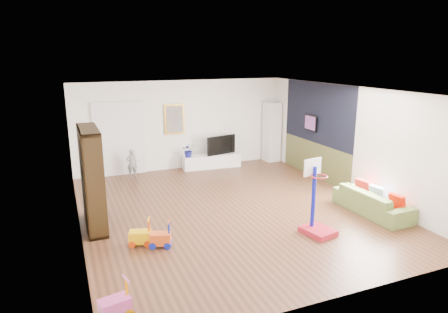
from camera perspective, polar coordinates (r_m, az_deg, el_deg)
name	(u,v)px	position (r m, az deg, el deg)	size (l,w,h in m)	color
floor	(231,209)	(9.23, 0.96, -7.51)	(6.50, 7.50, 0.00)	brown
ceiling	(231,90)	(8.59, 1.03, 9.44)	(6.50, 7.50, 0.00)	white
wall_back	(182,125)	(12.27, -5.99, 4.49)	(6.50, 0.00, 2.70)	white
wall_front	(340,212)	(5.73, 16.19, -7.59)	(6.50, 0.00, 2.70)	white
wall_left	(75,167)	(8.13, -20.54, -1.45)	(0.00, 7.50, 2.70)	white
wall_right	(350,140)	(10.51, 17.50, 2.23)	(0.00, 7.50, 2.70)	silver
navy_accent	(317,113)	(11.50, 13.18, 6.05)	(0.01, 3.20, 1.70)	black
olive_wainscot	(315,160)	(11.76, 12.81, -0.46)	(0.01, 3.20, 1.00)	brown
doorway	(120,140)	(11.91, -14.70, 2.32)	(1.45, 0.06, 2.10)	white
painting_back	(174,119)	(12.14, -7.10, 5.31)	(0.62, 0.06, 0.92)	gold
artwork_right	(311,123)	(11.67, 12.27, 4.73)	(0.04, 0.56, 0.46)	#7F3F8C
media_console	(212,161)	(12.47, -1.79, -0.65)	(1.81, 0.45, 0.42)	white
tall_cabinet	(272,132)	(13.22, 6.83, 3.50)	(0.45, 0.45, 1.94)	white
bookshelf	(92,179)	(8.42, -18.34, -3.03)	(0.37, 1.40, 2.05)	black
sofa	(372,202)	(9.49, 20.43, -6.06)	(1.85, 0.73, 0.54)	olive
basketball_hoop	(320,198)	(7.96, 13.57, -5.80)	(0.51, 0.63, 1.50)	#AC1C2C
ride_on_yellow	(140,232)	(7.64, -11.93, -10.51)	(0.39, 0.24, 0.52)	#F5B806
ride_on_orange	(160,234)	(7.52, -9.10, -10.89)	(0.38, 0.23, 0.50)	#DD521A
ride_on_pink	(115,300)	(5.82, -15.37, -19.18)	(0.40, 0.25, 0.54)	#D54AA3
child	(132,163)	(11.74, -13.03, -0.95)	(0.30, 0.20, 0.82)	gray
tv	(219,144)	(12.44, -0.66, 1.73)	(1.02, 0.14, 0.59)	black
vase_plant	(189,150)	(12.10, -5.07, 0.91)	(0.38, 0.33, 0.43)	navy
pillow_left	(397,202)	(9.18, 23.49, -6.01)	(0.09, 0.35, 0.35)	red
pillow_center	(378,194)	(9.55, 21.08, -5.00)	(0.10, 0.37, 0.37)	white
pillow_right	(363,187)	(9.91, 19.29, -4.15)	(0.10, 0.38, 0.38)	#B41E1B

